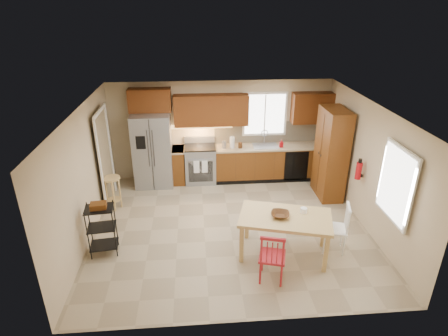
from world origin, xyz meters
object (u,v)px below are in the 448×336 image
pantry (331,154)px  bar_stool (113,193)px  fire_extinguisher (359,171)px  chair_white (335,228)px  soap_bottle (281,143)px  table_bowl (280,217)px  refrigerator (153,150)px  chair_red (272,255)px  utility_cart (102,230)px  dining_table (284,236)px  range_stove (200,164)px  table_jar (304,211)px

pantry → bar_stool: size_ratio=2.76×
fire_extinguisher → chair_white: size_ratio=0.38×
soap_bottle → table_bowl: (-0.70, -3.06, -0.21)m
refrigerator → chair_red: (2.23, -3.74, -0.44)m
soap_bottle → utility_cart: soap_bottle is taller
refrigerator → dining_table: bearing=-50.1°
soap_bottle → bar_stool: 4.18m
soap_bottle → chair_white: 3.08m
table_bowl → bar_stool: size_ratio=0.42×
fire_extinguisher → soap_bottle: bearing=120.5°
range_stove → soap_bottle: soap_bottle is taller
table_jar → utility_cart: size_ratio=0.14×
range_stove → pantry: bearing=-18.3°
range_stove → table_jar: range_stove is taller
fire_extinguisher → bar_stool: size_ratio=0.47×
refrigerator → fire_extinguisher: (4.33, -1.98, 0.19)m
fire_extinguisher → refrigerator: bearing=155.5°
chair_white → table_bowl: (-1.05, -0.05, 0.32)m
dining_table → chair_white: (0.95, 0.05, 0.08)m
table_bowl → table_jar: (0.45, 0.10, 0.03)m
soap_bottle → utility_cart: (-3.87, -2.75, -0.50)m
table_jar → chair_white: bearing=-4.7°
range_stove → soap_bottle: size_ratio=4.82×
bar_stool → pantry: bearing=-11.6°
dining_table → utility_cart: 3.29m
pantry → dining_table: bearing=-125.6°
soap_bottle → table_bowl: size_ratio=0.59×
soap_bottle → chair_red: bearing=-104.4°
chair_red → dining_table: bearing=77.2°
chair_red → table_jar: size_ratio=6.72×
chair_red → chair_white: 1.48m
chair_red → table_bowl: chair_red is taller
fire_extinguisher → table_jar: 1.75m
refrigerator → chair_white: size_ratio=1.94×
table_jar → table_bowl: bearing=-167.5°
chair_red → table_jar: bearing=62.5°
chair_white → pantry: bearing=-0.3°
soap_bottle → dining_table: (-0.60, -3.06, -0.61)m
chair_red → utility_cart: (-2.92, 0.96, 0.02)m
pantry → fire_extinguisher: bearing=-79.2°
fire_extinguisher → utility_cart: (-5.02, -0.80, -0.61)m
table_jar → dining_table: bearing=-164.1°
soap_bottle → pantry: bearing=-43.5°
table_jar → soap_bottle: bearing=85.2°
pantry → utility_cart: 5.19m
range_stove → fire_extinguisher: fire_extinguisher is taller
fire_extinguisher → chair_red: (-2.10, -1.76, -0.63)m
pantry → chair_white: pantry is taller
chair_white → table_bowl: chair_white is taller
table_jar → bar_stool: bearing=153.9°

